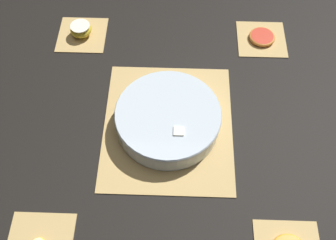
# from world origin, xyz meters

# --- Properties ---
(ground_plane) EXTENTS (6.00, 6.00, 0.00)m
(ground_plane) POSITION_xyz_m (0.00, 0.00, 0.00)
(ground_plane) COLOR black
(bamboo_mat_center) EXTENTS (0.42, 0.37, 0.01)m
(bamboo_mat_center) POSITION_xyz_m (0.00, 0.00, 0.00)
(bamboo_mat_center) COLOR tan
(bamboo_mat_center) RESTS_ON ground_plane
(coaster_mat_near_left) EXTENTS (0.16, 0.16, 0.01)m
(coaster_mat_near_left) POSITION_xyz_m (-0.35, -0.30, 0.00)
(coaster_mat_near_left) COLOR tan
(coaster_mat_near_left) RESTS_ON ground_plane
(coaster_mat_far_left) EXTENTS (0.16, 0.16, 0.01)m
(coaster_mat_far_left) POSITION_xyz_m (-0.35, 0.30, 0.00)
(coaster_mat_far_left) COLOR tan
(coaster_mat_far_left) RESTS_ON ground_plane
(fruit_salad_bowl) EXTENTS (0.29, 0.29, 0.07)m
(fruit_salad_bowl) POSITION_xyz_m (0.00, -0.00, 0.04)
(fruit_salad_bowl) COLOR silver
(fruit_salad_bowl) RESTS_ON bamboo_mat_center
(apple_half) EXTENTS (0.07, 0.07, 0.04)m
(apple_half) POSITION_xyz_m (-0.35, -0.30, 0.03)
(apple_half) COLOR gold
(apple_half) RESTS_ON coaster_mat_near_left
(grapefruit_slice) EXTENTS (0.09, 0.09, 0.01)m
(grapefruit_slice) POSITION_xyz_m (-0.35, 0.30, 0.01)
(grapefruit_slice) COLOR red
(grapefruit_slice) RESTS_ON coaster_mat_far_left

